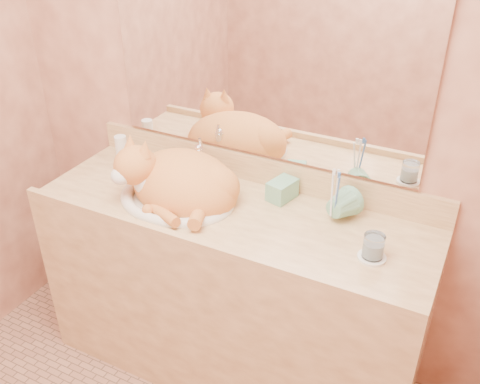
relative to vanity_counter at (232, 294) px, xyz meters
The scene contains 12 objects.
wall_back 0.87m from the vanity_counter, 90.00° to the left, with size 2.40×0.02×2.50m, color #9B5A46.
vanity_counter is the anchor object (origin of this frame).
mirror 1.00m from the vanity_counter, 90.00° to the left, with size 1.30×0.02×0.80m, color white.
sink_basin 0.55m from the vanity_counter, behind, with size 0.48×0.40×0.15m, color white, non-canonical shape.
faucet 0.59m from the vanity_counter, 145.13° to the left, with size 0.05×0.13×0.18m, color white, non-canonical shape.
cat 0.57m from the vanity_counter, behind, with size 0.48×0.40×0.26m, color #CB6D2E, non-canonical shape.
soap_dispenser 0.55m from the vanity_counter, 44.66° to the left, with size 0.08×0.08×0.18m, color #70B390.
toothbrush_cup 0.62m from the vanity_counter, 14.66° to the left, with size 0.12×0.12×0.11m, color #70B390.
toothbrushes 0.69m from the vanity_counter, 14.66° to the left, with size 0.04×0.04×0.23m, color white, non-canonical shape.
saucer 0.72m from the vanity_counter, ahead, with size 0.10×0.10×0.01m, color white.
water_glass 0.75m from the vanity_counter, ahead, with size 0.07×0.07×0.09m, color silver.
lotion_bottle 0.82m from the vanity_counter, 166.82° to the left, with size 0.05×0.05×0.13m, color white.
Camera 1 is at (0.83, -0.83, 1.99)m, focal length 40.00 mm.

